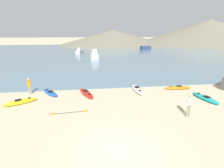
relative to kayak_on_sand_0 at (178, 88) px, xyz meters
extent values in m
plane|color=beige|center=(-7.80, -8.83, -0.17)|extent=(400.00, 400.00, 0.00)
cube|color=slate|center=(-7.80, 36.15, -0.14)|extent=(160.00, 70.00, 0.06)
cone|color=gray|center=(3.01, 69.38, 3.25)|extent=(51.81, 51.81, 6.84)
cone|color=gray|center=(52.30, 69.28, 5.78)|extent=(72.04, 72.04, 11.89)
ellipsoid|color=orange|center=(0.00, 0.00, 0.00)|extent=(2.85, 0.76, 0.33)
cube|color=black|center=(0.14, -0.01, 0.19)|extent=(0.53, 0.35, 0.05)
cylinder|color=black|center=(-0.77, 0.05, 0.17)|extent=(0.20, 0.20, 0.02)
ellipsoid|color=white|center=(-4.34, 0.06, 0.00)|extent=(0.75, 3.17, 0.33)
cube|color=black|center=(-4.35, 0.22, 0.19)|extent=(0.41, 0.57, 0.05)
cylinder|color=black|center=(-4.34, -0.81, 0.18)|extent=(0.26, 0.26, 0.02)
ellipsoid|color=yellow|center=(-14.95, -1.93, 0.01)|extent=(2.64, 1.91, 0.36)
cube|color=black|center=(-15.06, -2.00, 0.21)|extent=(0.60, 0.55, 0.05)
cylinder|color=black|center=(-14.31, -1.56, 0.20)|extent=(0.23, 0.23, 0.02)
ellipsoid|color=teal|center=(0.98, -3.08, -0.02)|extent=(1.20, 3.07, 0.30)
cube|color=black|center=(1.00, -3.23, 0.16)|extent=(0.49, 0.60, 0.05)
cylinder|color=black|center=(0.85, -2.27, 0.15)|extent=(0.26, 0.26, 0.02)
ellipsoid|color=blue|center=(-12.98, 0.32, -0.05)|extent=(2.12, 2.72, 0.25)
cube|color=black|center=(-12.90, 0.20, 0.10)|extent=(0.60, 0.63, 0.05)
cylinder|color=black|center=(-13.40, 0.96, 0.09)|extent=(0.24, 0.24, 0.02)
ellipsoid|color=red|center=(-9.50, -0.37, -0.01)|extent=(1.73, 3.18, 0.31)
cube|color=black|center=(-9.56, -0.22, 0.17)|extent=(0.56, 0.66, 0.05)
cylinder|color=black|center=(-9.21, -1.17, 0.16)|extent=(0.25, 0.25, 0.02)
cylinder|color=gray|center=(-2.41, -5.97, 0.27)|extent=(0.13, 0.13, 0.89)
cylinder|color=gray|center=(-2.26, -5.97, 0.27)|extent=(0.13, 0.13, 0.89)
cube|color=#B2B2B7|center=(-2.34, -5.97, 1.03)|extent=(0.31, 0.31, 0.63)
cylinder|color=#B2B2B7|center=(-2.47, -5.97, 1.05)|extent=(0.09, 0.09, 0.60)
cylinder|color=#B2B2B7|center=(-2.20, -5.97, 1.05)|extent=(0.09, 0.09, 0.60)
sphere|color=beige|center=(-2.34, -5.97, 1.47)|extent=(0.24, 0.24, 0.24)
cylinder|color=gray|center=(-14.94, 0.51, 0.23)|extent=(0.12, 0.12, 0.80)
cylinder|color=gray|center=(-14.80, 0.51, 0.23)|extent=(0.12, 0.12, 0.80)
cube|color=orange|center=(-14.87, 0.51, 0.92)|extent=(0.29, 0.28, 0.57)
cylinder|color=orange|center=(-14.99, 0.51, 0.93)|extent=(0.08, 0.08, 0.54)
cylinder|color=orange|center=(-14.75, 0.51, 0.93)|extent=(0.08, 0.08, 0.54)
sphere|color=tan|center=(-14.87, 0.51, 1.32)|extent=(0.22, 0.22, 0.22)
cube|color=#B2B2B7|center=(-11.46, 32.89, 0.36)|extent=(2.27, 4.65, 0.95)
cube|color=silver|center=(-11.56, 32.46, 1.17)|extent=(1.05, 1.48, 0.66)
cube|color=navy|center=(9.89, 41.17, 0.51)|extent=(3.43, 2.05, 1.23)
cube|color=#B2B2B7|center=(-7.86, 21.40, 0.54)|extent=(1.66, 4.00, 1.29)
cube|color=silver|center=(-7.86, 21.80, 1.63)|extent=(1.00, 1.20, 0.90)
cylinder|color=black|center=(-10.75, -4.18, -0.15)|extent=(1.90, 0.19, 0.03)
cube|color=orange|center=(-11.92, -4.28, -0.15)|extent=(0.45, 0.22, 0.03)
cube|color=orange|center=(-9.59, -4.08, -0.15)|extent=(0.45, 0.22, 0.03)
camera|label=1|loc=(-9.14, -16.34, 5.60)|focal=28.00mm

